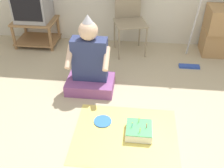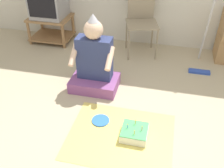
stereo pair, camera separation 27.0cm
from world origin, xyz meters
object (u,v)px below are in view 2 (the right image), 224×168
(folding_chair, at_px, (142,16))
(birthday_cake, at_px, (134,133))
(person_seated, at_px, (94,64))
(tv, at_px, (48,2))
(dust_mop, at_px, (203,49))
(paper_plate, at_px, (101,120))

(folding_chair, distance_m, birthday_cake, 1.88)
(person_seated, bearing_deg, tv, 133.28)
(dust_mop, xyz_separation_m, birthday_cake, (-0.67, -1.45, -0.26))
(tv, bearing_deg, paper_plate, -53.15)
(tv, height_order, person_seated, person_seated)
(tv, distance_m, person_seated, 1.57)
(birthday_cake, bearing_deg, folding_chair, 96.79)
(person_seated, distance_m, paper_plate, 0.71)
(dust_mop, bearing_deg, person_seated, -150.32)
(tv, distance_m, birthday_cake, 2.55)
(folding_chair, xyz_separation_m, dust_mop, (0.88, -0.35, -0.25))
(dust_mop, relative_size, birthday_cake, 4.30)
(tv, bearing_deg, dust_mop, -9.64)
(paper_plate, bearing_deg, dust_mop, 51.59)
(birthday_cake, bearing_deg, paper_plate, 160.56)
(folding_chair, height_order, person_seated, folding_chair)
(folding_chair, bearing_deg, paper_plate, -95.66)
(folding_chair, relative_size, paper_plate, 5.21)
(tv, relative_size, folding_chair, 0.51)
(dust_mop, xyz_separation_m, paper_plate, (-1.05, -1.32, -0.30))
(dust_mop, xyz_separation_m, person_seated, (-1.27, -0.73, 0.02))
(tv, xyz_separation_m, birthday_cake, (1.66, -1.85, -0.58))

